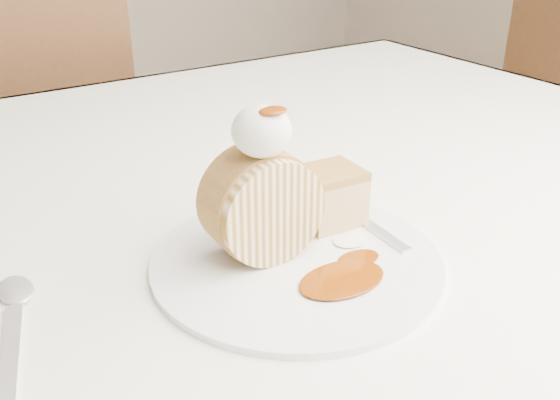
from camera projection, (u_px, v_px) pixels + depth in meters
table at (181, 260)px, 0.70m from camera, size 1.40×0.90×0.75m
chair_far at (26, 173)px, 1.29m from camera, size 0.44×0.44×0.90m
chair_end at (559, 129)px, 1.50m from camera, size 0.50×0.50×0.92m
plate at (296, 261)px, 0.53m from camera, size 0.26×0.26×0.01m
roulade_slice at (262, 205)px, 0.51m from camera, size 0.09×0.05×0.09m
cake_chunk at (330, 199)px, 0.57m from camera, size 0.06×0.05×0.05m
whipped_cream at (262, 131)px, 0.48m from camera, size 0.05×0.05×0.04m
caramel_drizzle at (273, 104)px, 0.46m from camera, size 0.02×0.02×0.01m
caramel_pool at (342, 279)px, 0.49m from camera, size 0.08×0.05×0.00m
fork at (371, 226)px, 0.57m from camera, size 0.03×0.15×0.00m
spoon at (10, 360)px, 0.41m from camera, size 0.06×0.16×0.00m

